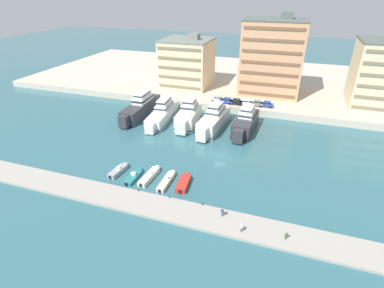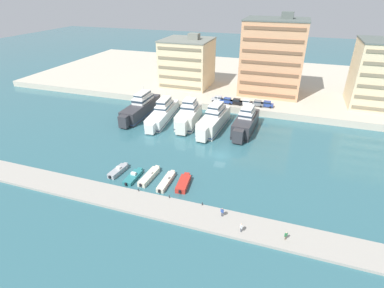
# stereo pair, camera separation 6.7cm
# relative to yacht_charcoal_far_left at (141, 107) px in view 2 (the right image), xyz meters

# --- Properties ---
(ground_plane) EXTENTS (400.00, 400.00, 0.00)m
(ground_plane) POSITION_rel_yacht_charcoal_far_left_xyz_m (28.69, -16.17, -2.54)
(ground_plane) COLOR #336670
(quay_promenade) EXTENTS (180.00, 70.00, 2.09)m
(quay_promenade) POSITION_rel_yacht_charcoal_far_left_xyz_m (28.69, 45.41, -1.50)
(quay_promenade) COLOR beige
(quay_promenade) RESTS_ON ground
(pier_dock) EXTENTS (120.00, 5.95, 0.51)m
(pier_dock) POSITION_rel_yacht_charcoal_far_left_xyz_m (28.69, -37.96, -2.29)
(pier_dock) COLOR #A8A399
(pier_dock) RESTS_ON ground
(yacht_charcoal_far_left) EXTENTS (4.56, 21.39, 8.58)m
(yacht_charcoal_far_left) POSITION_rel_yacht_charcoal_far_left_xyz_m (0.00, 0.00, 0.00)
(yacht_charcoal_far_left) COLOR #333338
(yacht_charcoal_far_left) RESTS_ON ground
(yacht_white_left) EXTENTS (6.04, 21.77, 7.72)m
(yacht_white_left) POSITION_rel_yacht_charcoal_far_left_xyz_m (7.48, -0.80, -0.42)
(yacht_white_left) COLOR white
(yacht_white_left) RESTS_ON ground
(yacht_ivory_mid_left) EXTENTS (5.77, 15.45, 8.96)m
(yacht_ivory_mid_left) POSITION_rel_yacht_charcoal_far_left_xyz_m (15.92, -2.06, 0.16)
(yacht_ivory_mid_left) COLOR silver
(yacht_ivory_mid_left) RESTS_ON ground
(yacht_ivory_center_left) EXTENTS (5.79, 19.43, 8.48)m
(yacht_ivory_center_left) POSITION_rel_yacht_charcoal_far_left_xyz_m (23.31, -2.07, -0.02)
(yacht_ivory_center_left) COLOR silver
(yacht_ivory_center_left) RESTS_ON ground
(yacht_charcoal_center) EXTENTS (5.40, 17.39, 8.30)m
(yacht_charcoal_center) POSITION_rel_yacht_charcoal_far_left_xyz_m (31.83, -1.01, -0.08)
(yacht_charcoal_center) COLOR #333338
(yacht_charcoal_center) RESTS_ON ground
(motorboat_grey_far_left) EXTENTS (2.13, 5.97, 1.43)m
(motorboat_grey_far_left) POSITION_rel_yacht_charcoal_far_left_xyz_m (10.18, -30.32, -2.02)
(motorboat_grey_far_left) COLOR #9EA3A8
(motorboat_grey_far_left) RESTS_ON ground
(motorboat_teal_left) EXTENTS (1.91, 6.32, 1.28)m
(motorboat_teal_left) POSITION_rel_yacht_charcoal_far_left_xyz_m (14.13, -31.05, -2.15)
(motorboat_teal_left) COLOR teal
(motorboat_teal_left) RESTS_ON ground
(motorboat_cream_mid_left) EXTENTS (1.96, 7.52, 1.41)m
(motorboat_cream_mid_left) POSITION_rel_yacht_charcoal_far_left_xyz_m (17.30, -30.04, -2.01)
(motorboat_cream_mid_left) COLOR beige
(motorboat_cream_mid_left) RESTS_ON ground
(motorboat_cream_center_left) EXTENTS (1.62, 7.50, 1.38)m
(motorboat_cream_center_left) POSITION_rel_yacht_charcoal_far_left_xyz_m (21.26, -30.48, -2.07)
(motorboat_cream_center_left) COLOR beige
(motorboat_cream_center_left) RESTS_ON ground
(motorboat_red_center) EXTENTS (2.54, 6.45, 1.07)m
(motorboat_red_center) POSITION_rel_yacht_charcoal_far_left_xyz_m (24.76, -30.08, -2.01)
(motorboat_red_center) COLOR red
(motorboat_red_center) RESTS_ON ground
(car_silver_far_left) EXTENTS (4.11, 1.95, 1.80)m
(car_silver_far_left) POSITION_rel_yacht_charcoal_far_left_xyz_m (20.42, 13.63, 0.52)
(car_silver_far_left) COLOR #B7BCC1
(car_silver_far_left) RESTS_ON quay_promenade
(car_blue_left) EXTENTS (4.22, 2.18, 1.80)m
(car_blue_left) POSITION_rel_yacht_charcoal_far_left_xyz_m (23.50, 12.94, 0.52)
(car_blue_left) COLOR #28428E
(car_blue_left) RESTS_ON quay_promenade
(car_black_mid_left) EXTENTS (4.11, 1.93, 1.80)m
(car_black_mid_left) POSITION_rel_yacht_charcoal_far_left_xyz_m (26.45, 12.92, 0.52)
(car_black_mid_left) COLOR black
(car_black_mid_left) RESTS_ON quay_promenade
(car_white_center_left) EXTENTS (4.10, 1.93, 1.80)m
(car_white_center_left) POSITION_rel_yacht_charcoal_far_left_xyz_m (29.45, 13.22, 0.52)
(car_white_center_left) COLOR white
(car_white_center_left) RESTS_ON quay_promenade
(car_grey_center) EXTENTS (4.16, 2.04, 1.80)m
(car_grey_center) POSITION_rel_yacht_charcoal_far_left_xyz_m (32.89, 13.59, 0.52)
(car_grey_center) COLOR slate
(car_grey_center) RESTS_ON quay_promenade
(car_blue_center_right) EXTENTS (4.16, 2.04, 1.80)m
(car_blue_center_right) POSITION_rel_yacht_charcoal_far_left_xyz_m (35.73, 13.78, 0.52)
(car_blue_center_right) COLOR #28428E
(car_blue_center_right) RESTS_ON quay_promenade
(apartment_block_far_left) EXTENTS (17.02, 16.66, 18.46)m
(apartment_block_far_left) POSITION_rel_yacht_charcoal_far_left_xyz_m (5.05, 27.73, 7.83)
(apartment_block_far_left) COLOR beige
(apartment_block_far_left) RESTS_ON quay_promenade
(apartment_block_left) EXTENTS (19.84, 16.24, 25.91)m
(apartment_block_left) POSITION_rel_yacht_charcoal_far_left_xyz_m (34.75, 28.61, 11.55)
(apartment_block_left) COLOR tan
(apartment_block_left) RESTS_ON quay_promenade
(apartment_block_mid_left) EXTENTS (15.60, 15.94, 21.44)m
(apartment_block_mid_left) POSITION_rel_yacht_charcoal_far_left_xyz_m (66.69, 25.69, 9.33)
(apartment_block_mid_left) COLOR beige
(apartment_block_mid_left) RESTS_ON quay_promenade
(pedestrian_near_edge) EXTENTS (0.60, 0.42, 1.71)m
(pedestrian_near_edge) POSITION_rel_yacht_charcoal_far_left_xyz_m (34.21, -36.91, -1.02)
(pedestrian_near_edge) COLOR #4C515B
(pedestrian_near_edge) RESTS_ON pier_dock
(pedestrian_mid_deck) EXTENTS (0.48, 0.44, 1.57)m
(pedestrian_mid_deck) POSITION_rel_yacht_charcoal_far_left_xyz_m (44.67, -38.94, -1.11)
(pedestrian_mid_deck) COLOR #7A6B56
(pedestrian_mid_deck) RESTS_ON pier_dock
(pedestrian_far_side) EXTENTS (0.44, 0.55, 1.67)m
(pedestrian_far_side) POSITION_rel_yacht_charcoal_far_left_xyz_m (37.91, -39.46, -1.05)
(pedestrian_far_side) COLOR #4C515B
(pedestrian_far_side) RESTS_ON pier_dock
(bollard_west) EXTENTS (0.20, 0.20, 0.61)m
(bollard_west) POSITION_rel_yacht_charcoal_far_left_xyz_m (17.57, -35.23, -1.71)
(bollard_west) COLOR #2D2D33
(bollard_west) RESTS_ON pier_dock
(bollard_west_mid) EXTENTS (0.20, 0.20, 0.61)m
(bollard_west_mid) POSITION_rel_yacht_charcoal_far_left_xyz_m (23.90, -35.23, -1.71)
(bollard_west_mid) COLOR #2D2D33
(bollard_west_mid) RESTS_ON pier_dock
(bollard_east_mid) EXTENTS (0.20, 0.20, 0.61)m
(bollard_east_mid) POSITION_rel_yacht_charcoal_far_left_xyz_m (30.22, -35.23, -1.71)
(bollard_east_mid) COLOR #2D2D33
(bollard_east_mid) RESTS_ON pier_dock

